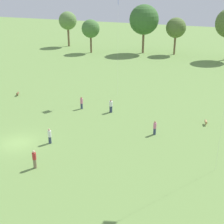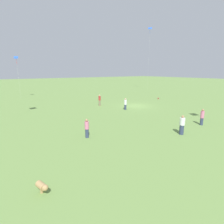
{
  "view_description": "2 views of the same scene",
  "coord_description": "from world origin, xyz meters",
  "px_view_note": "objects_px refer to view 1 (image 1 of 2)",
  "views": [
    {
      "loc": [
        22.16,
        -23.55,
        15.97
      ],
      "look_at": [
        7.46,
        8.64,
        1.75
      ],
      "focal_mm": 50.0,
      "sensor_mm": 36.0,
      "label": 1
    },
    {
      "loc": [
        19.38,
        21.43,
        5.72
      ],
      "look_at": [
        9.04,
        6.28,
        1.37
      ],
      "focal_mm": 28.0,
      "sensor_mm": 36.0,
      "label": 2
    }
  ],
  "objects_px": {
    "person_4": "(155,128)",
    "dog_1": "(206,122)",
    "dog_0": "(18,93)",
    "person_0": "(82,103)",
    "person_3": "(34,159)",
    "person_2": "(50,136)",
    "person_1": "(111,106)"
  },
  "relations": [
    {
      "from": "person_0",
      "to": "dog_1",
      "type": "relative_size",
      "value": 2.26
    },
    {
      "from": "person_2",
      "to": "person_3",
      "type": "relative_size",
      "value": 0.94
    },
    {
      "from": "person_1",
      "to": "person_3",
      "type": "height_order",
      "value": "person_3"
    },
    {
      "from": "person_2",
      "to": "dog_0",
      "type": "xyz_separation_m",
      "value": [
        -14.11,
        11.39,
        -0.51
      ]
    },
    {
      "from": "person_2",
      "to": "dog_1",
      "type": "height_order",
      "value": "person_2"
    },
    {
      "from": "person_3",
      "to": "person_1",
      "type": "bearing_deg",
      "value": -114.99
    },
    {
      "from": "person_4",
      "to": "dog_1",
      "type": "relative_size",
      "value": 2.16
    },
    {
      "from": "person_0",
      "to": "person_4",
      "type": "distance_m",
      "value": 12.39
    },
    {
      "from": "person_2",
      "to": "person_3",
      "type": "xyz_separation_m",
      "value": [
        1.65,
        -4.78,
        0.07
      ]
    },
    {
      "from": "person_0",
      "to": "dog_1",
      "type": "xyz_separation_m",
      "value": [
        16.81,
        1.64,
        -0.49
      ]
    },
    {
      "from": "person_4",
      "to": "dog_0",
      "type": "bearing_deg",
      "value": -123.17
    },
    {
      "from": "person_4",
      "to": "person_0",
      "type": "bearing_deg",
      "value": -129.8
    },
    {
      "from": "person_4",
      "to": "dog_1",
      "type": "xyz_separation_m",
      "value": [
        4.98,
        5.32,
        -0.46
      ]
    },
    {
      "from": "person_0",
      "to": "person_1",
      "type": "bearing_deg",
      "value": 120.82
    },
    {
      "from": "person_1",
      "to": "dog_1",
      "type": "relative_size",
      "value": 2.31
    },
    {
      "from": "person_2",
      "to": "dog_0",
      "type": "height_order",
      "value": "person_2"
    },
    {
      "from": "person_1",
      "to": "person_2",
      "type": "xyz_separation_m",
      "value": [
        -2.26,
        -11.08,
        -0.01
      ]
    },
    {
      "from": "person_1",
      "to": "dog_1",
      "type": "xyz_separation_m",
      "value": [
        12.5,
        1.13,
        -0.5
      ]
    },
    {
      "from": "person_3",
      "to": "person_4",
      "type": "bearing_deg",
      "value": -147.65
    },
    {
      "from": "dog_0",
      "to": "person_1",
      "type": "bearing_deg",
      "value": -26.83
    },
    {
      "from": "person_2",
      "to": "dog_1",
      "type": "distance_m",
      "value": 19.17
    },
    {
      "from": "person_1",
      "to": "dog_1",
      "type": "height_order",
      "value": "person_1"
    },
    {
      "from": "person_1",
      "to": "person_4",
      "type": "distance_m",
      "value": 8.61
    },
    {
      "from": "person_0",
      "to": "person_3",
      "type": "bearing_deg",
      "value": 37.64
    },
    {
      "from": "person_1",
      "to": "person_0",
      "type": "bearing_deg",
      "value": -5.61
    },
    {
      "from": "person_4",
      "to": "person_3",
      "type": "bearing_deg",
      "value": -57.35
    },
    {
      "from": "person_4",
      "to": "dog_0",
      "type": "relative_size",
      "value": 1.99
    },
    {
      "from": "person_0",
      "to": "person_4",
      "type": "height_order",
      "value": "person_0"
    },
    {
      "from": "dog_1",
      "to": "person_3",
      "type": "bearing_deg",
      "value": -144.02
    },
    {
      "from": "dog_0",
      "to": "dog_1",
      "type": "relative_size",
      "value": 1.09
    },
    {
      "from": "person_1",
      "to": "person_3",
      "type": "bearing_deg",
      "value": 75.48
    },
    {
      "from": "person_3",
      "to": "dog_1",
      "type": "relative_size",
      "value": 2.38
    }
  ]
}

